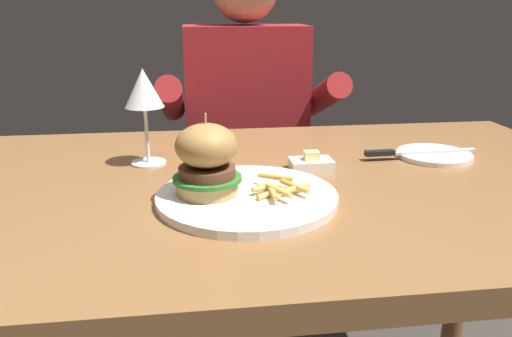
# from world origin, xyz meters

# --- Properties ---
(dining_table) EXTENTS (1.42, 0.78, 0.74)m
(dining_table) POSITION_xyz_m (0.00, 0.00, 0.65)
(dining_table) COLOR brown
(dining_table) RESTS_ON ground
(main_plate) EXTENTS (0.29, 0.29, 0.01)m
(main_plate) POSITION_xyz_m (-0.00, -0.10, 0.75)
(main_plate) COLOR white
(main_plate) RESTS_ON dining_table
(burger_sandwich) EXTENTS (0.11, 0.11, 0.13)m
(burger_sandwich) POSITION_xyz_m (-0.06, -0.09, 0.81)
(burger_sandwich) COLOR tan
(burger_sandwich) RESTS_ON main_plate
(fries_pile) EXTENTS (0.10, 0.10, 0.02)m
(fries_pile) POSITION_xyz_m (0.05, -0.11, 0.76)
(fries_pile) COLOR #EABC5B
(fries_pile) RESTS_ON main_plate
(wine_glass) EXTENTS (0.07, 0.07, 0.18)m
(wine_glass) POSITION_xyz_m (-0.17, 0.12, 0.88)
(wine_glass) COLOR silver
(wine_glass) RESTS_ON dining_table
(bread_plate) EXTENTS (0.15, 0.15, 0.01)m
(bread_plate) POSITION_xyz_m (0.41, 0.09, 0.74)
(bread_plate) COLOR white
(bread_plate) RESTS_ON dining_table
(table_knife) EXTENTS (0.24, 0.02, 0.01)m
(table_knife) POSITION_xyz_m (0.35, 0.09, 0.75)
(table_knife) COLOR silver
(table_knife) RESTS_ON bread_plate
(butter_dish) EXTENTS (0.08, 0.05, 0.04)m
(butter_dish) POSITION_xyz_m (0.14, 0.04, 0.75)
(butter_dish) COLOR white
(butter_dish) RESTS_ON dining_table
(diner_person) EXTENTS (0.51, 0.36, 1.18)m
(diner_person) POSITION_xyz_m (0.08, 0.66, 0.56)
(diner_person) COLOR #282833
(diner_person) RESTS_ON ground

